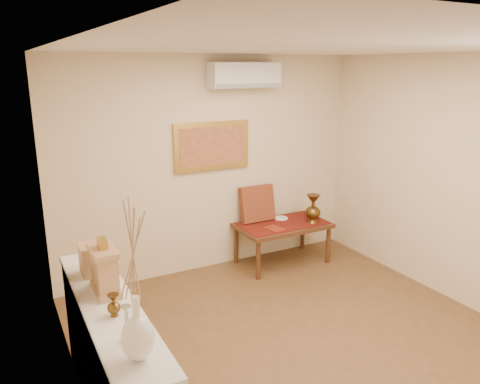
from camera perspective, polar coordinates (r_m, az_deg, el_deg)
floor at (r=4.61m, az=9.22°, el=-18.83°), size 4.50×4.50×0.00m
ceiling at (r=3.83m, az=10.99°, el=16.93°), size 4.50×4.50×0.00m
wall_back at (r=5.89m, az=-3.51°, el=3.25°), size 4.00×0.02×2.70m
wall_left at (r=3.26m, az=-19.27°, el=-7.64°), size 0.02×4.50×2.70m
wall_right at (r=5.45m, az=26.86°, el=0.64°), size 0.02×4.50×2.70m
white_vase at (r=2.59m, az=-12.79°, el=-10.33°), size 0.19×0.19×0.98m
candlestick at (r=2.94m, az=-13.65°, el=-15.32°), size 0.11×0.11×0.23m
brass_urn_small at (r=3.23m, az=-15.17°, el=-12.81°), size 0.09×0.09×0.20m
table_cloth at (r=6.19m, az=5.23°, el=-3.84°), size 1.14×0.59×0.01m
brass_urn_tall at (r=6.21m, az=8.90°, el=-1.64°), size 0.20×0.20×0.46m
plate at (r=6.37m, az=4.98°, el=-3.19°), size 0.20×0.20×0.01m
menu at (r=5.96m, az=4.25°, el=-4.48°), size 0.22×0.28×0.01m
cushion at (r=6.20m, az=2.10°, el=-1.42°), size 0.47×0.20×0.48m
display_ledge at (r=3.69m, az=-15.20°, el=-19.66°), size 0.37×2.02×0.98m
mantel_clock at (r=3.53m, az=-16.18°, el=-9.02°), size 0.17×0.36×0.41m
wooden_chest at (r=3.86m, az=-17.73°, el=-7.84°), size 0.16×0.21×0.24m
low_table at (r=6.21m, az=5.22°, el=-4.44°), size 1.20×0.70×0.55m
painting at (r=5.82m, az=-3.44°, el=5.61°), size 1.00×0.06×0.60m
ac_unit at (r=5.83m, az=0.55°, el=14.04°), size 0.90×0.25×0.30m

